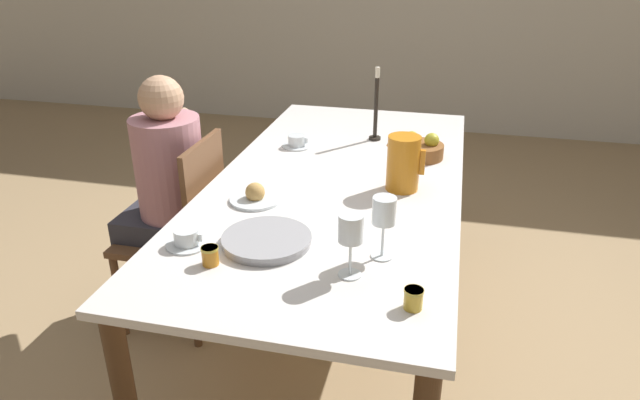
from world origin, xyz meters
TOP-DOWN VIEW (x-y plane):
  - ground_plane at (0.00, 0.00)m, footprint 20.00×20.00m
  - dining_table at (0.00, 0.00)m, footprint 1.02×2.15m
  - chair_person_side at (-0.69, -0.09)m, footprint 0.42×0.42m
  - person_seated at (-0.78, -0.04)m, footprint 0.39×0.41m
  - red_pitcher at (0.27, -0.04)m, footprint 0.16×0.13m
  - wine_glass_water at (0.27, -0.59)m, footprint 0.08×0.08m
  - wine_glass_juice at (0.19, -0.72)m, footprint 0.08×0.08m
  - teacup_near_person at (-0.37, -0.67)m, footprint 0.14×0.14m
  - teacup_across at (-0.28, 0.35)m, footprint 0.14×0.14m
  - serving_tray at (-0.12, -0.60)m, footprint 0.30×0.30m
  - bread_plate at (-0.27, -0.28)m, footprint 0.20×0.20m
  - jam_jar_amber at (0.39, -0.84)m, footprint 0.06×0.06m
  - jam_jar_red at (-0.25, -0.76)m, footprint 0.06×0.06m
  - fruit_bowl at (0.32, 0.35)m, footprint 0.21×0.21m
  - candlestick_tall at (0.07, 0.55)m, footprint 0.06×0.06m

SIDE VIEW (x-z plane):
  - ground_plane at x=0.00m, z-range 0.00..0.00m
  - chair_person_side at x=-0.69m, z-range 0.03..0.95m
  - dining_table at x=0.00m, z-range 0.30..1.07m
  - person_seated at x=-0.78m, z-range 0.11..1.29m
  - serving_tray at x=-0.12m, z-range 0.77..0.80m
  - bread_plate at x=-0.27m, z-range 0.75..0.83m
  - teacup_near_person at x=-0.37m, z-range 0.77..0.82m
  - teacup_across at x=-0.28m, z-range 0.77..0.82m
  - jam_jar_amber at x=0.39m, z-range 0.77..0.83m
  - jam_jar_red at x=-0.25m, z-range 0.77..0.83m
  - fruit_bowl at x=0.32m, z-range 0.75..0.87m
  - red_pitcher at x=0.27m, z-range 0.77..0.99m
  - candlestick_tall at x=0.07m, z-range 0.73..1.10m
  - wine_glass_juice at x=0.19m, z-range 0.82..1.02m
  - wine_glass_water at x=0.27m, z-range 0.82..1.03m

